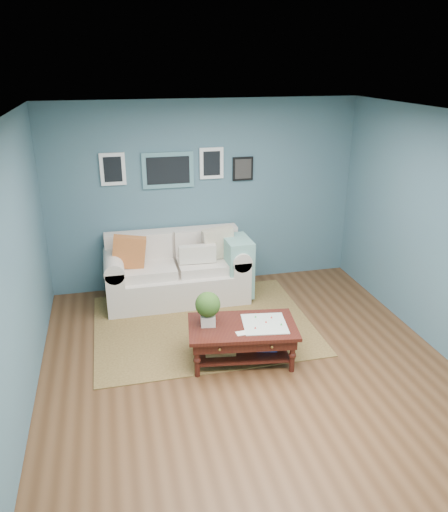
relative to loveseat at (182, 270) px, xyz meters
name	(u,v)px	position (x,y,z in m)	size (l,w,h in m)	color
room_shell	(251,255)	(0.42, -1.97, 0.94)	(5.00, 5.02, 2.70)	brown
area_rug	(203,324)	(0.12, -0.87, -0.41)	(2.73, 2.19, 0.01)	brown
loveseat	(182,270)	(0.00, 0.00, 0.00)	(2.00, 0.91, 1.03)	beige
coffee_table	(237,331)	(0.34, -1.75, -0.05)	(1.28, 0.86, 0.84)	black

